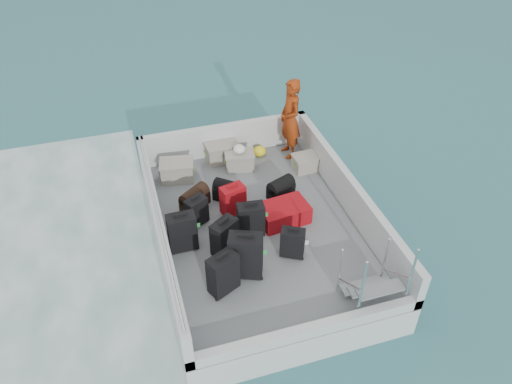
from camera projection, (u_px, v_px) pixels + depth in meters
ground at (258, 250)px, 9.35m from camera, size 160.00×160.00×0.00m
ferry_hull at (258, 238)px, 9.16m from camera, size 3.60×5.00×0.60m
deck at (258, 226)px, 8.97m from camera, size 3.30×4.70×0.02m
deck_fittings at (283, 217)px, 8.57m from camera, size 3.60×5.00×0.90m
suitcase_0 at (223, 274)px, 7.57m from camera, size 0.53×0.44×0.71m
suitcase_1 at (182, 232)px, 8.30m from camera, size 0.48×0.27×0.71m
suitcase_2 at (197, 212)px, 8.84m from camera, size 0.44×0.38×0.55m
suitcase_3 at (246, 256)px, 7.81m from camera, size 0.61×0.48×0.80m
suitcase_4 at (225, 238)px, 8.24m from camera, size 0.52×0.47×0.66m
suitcase_5 at (233, 200)px, 9.04m from camera, size 0.48×0.35×0.60m
suitcase_6 at (292, 243)px, 8.22m from camera, size 0.45×0.39×0.55m
suitcase_7 at (251, 220)px, 8.59m from camera, size 0.48×0.30×0.64m
suitcase_8 at (284, 213)px, 8.96m from camera, size 0.93×0.67×0.34m
duffel_0 at (195, 200)px, 9.27m from camera, size 0.62×0.57×0.32m
duffel_1 at (226, 192)px, 9.46m from camera, size 0.51×0.50×0.32m
duffel_2 at (281, 190)px, 9.51m from camera, size 0.57×0.47×0.32m
crate_0 at (177, 171)px, 9.93m from camera, size 0.70×0.54×0.38m
crate_1 at (222, 152)px, 10.45m from camera, size 0.67×0.49×0.39m
crate_2 at (240, 161)px, 10.24m from camera, size 0.62×0.48×0.34m
crate_3 at (306, 163)px, 10.20m from camera, size 0.54×0.39×0.31m
yellow_bag at (260, 151)px, 10.63m from camera, size 0.28×0.26×0.22m
white_bag at (239, 150)px, 10.08m from camera, size 0.24×0.24×0.18m
passenger at (290, 119)px, 10.20m from camera, size 0.44×0.65×1.73m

